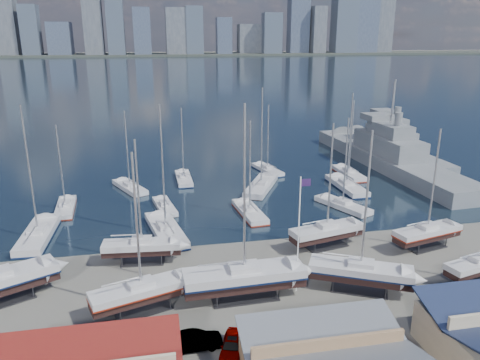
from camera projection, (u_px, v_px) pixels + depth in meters
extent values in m
plane|color=#605E59|center=(272.00, 280.00, 50.23)|extent=(1400.00, 1400.00, 0.00)
cube|color=#172635|center=(164.00, 71.00, 340.76)|extent=(1400.00, 600.00, 0.40)
cube|color=#2D332D|center=(156.00, 55.00, 584.03)|extent=(1400.00, 80.00, 2.20)
cube|color=#595E66|center=(6.00, 17.00, 539.97)|extent=(22.49, 24.47, 83.83)
cube|color=#3D4756|center=(31.00, 30.00, 542.26)|extent=(19.55, 21.83, 55.97)
cube|color=#475166|center=(60.00, 38.00, 556.56)|extent=(26.03, 30.49, 37.14)
cube|color=#595E66|center=(92.00, 16.00, 545.48)|extent=(21.60, 16.58, 87.63)
cube|color=#3D4756|center=(116.00, 25.00, 554.47)|extent=(19.42, 28.42, 67.60)
cube|color=#475166|center=(142.00, 31.00, 565.03)|extent=(20.24, 23.80, 54.09)
cube|color=#595E66|center=(176.00, 31.00, 569.43)|extent=(24.62, 19.72, 54.00)
cube|color=#3D4756|center=(194.00, 30.00, 571.46)|extent=(20.75, 17.93, 55.97)
cube|color=#475166|center=(224.00, 36.00, 578.46)|extent=(18.36, 16.25, 43.03)
cube|color=#595E66|center=(249.00, 39.00, 603.87)|extent=(28.49, 22.03, 35.69)
cube|color=#3D4756|center=(272.00, 33.00, 589.85)|extent=(23.34, 17.87, 49.11)
cube|color=#475166|center=(298.00, 22.00, 606.93)|extent=(25.35, 19.79, 75.95)
cube|color=#595E66|center=(317.00, 30.00, 607.82)|extent=(17.00, 27.45, 57.67)
cube|color=#3D4756|center=(345.00, 10.00, 607.32)|extent=(29.28, 24.05, 106.04)
cube|color=#475166|center=(364.00, 23.00, 626.73)|extent=(30.82, 28.37, 74.41)
cube|color=#595E66|center=(384.00, 22.00, 633.44)|extent=(21.74, 17.03, 77.48)
cube|color=slate|center=(329.00, 344.00, 34.19)|extent=(12.60, 8.40, 1.27)
cube|color=#2D2D33|center=(1.00, 301.00, 46.03)|extent=(6.72, 5.32, 0.16)
cube|color=#2D2D33|center=(143.00, 310.00, 44.62)|extent=(5.74, 3.94, 0.16)
cube|color=black|center=(142.00, 296.00, 44.17)|extent=(9.77, 5.17, 0.76)
cube|color=#B0AFB4|center=(141.00, 289.00, 43.94)|extent=(9.90, 5.55, 0.76)
cube|color=maroon|center=(142.00, 292.00, 44.05)|extent=(10.00, 5.61, 0.15)
cube|color=#B0AFB4|center=(141.00, 283.00, 43.75)|extent=(2.77, 2.28, 0.50)
cylinder|color=#B2B2B7|center=(137.00, 222.00, 41.91)|extent=(0.22, 0.22, 12.88)
cube|color=#2D2D33|center=(143.00, 262.00, 54.08)|extent=(5.05, 2.66, 0.16)
cube|color=black|center=(142.00, 250.00, 53.64)|extent=(9.00, 2.90, 0.71)
cube|color=#B0AFB4|center=(142.00, 244.00, 53.43)|extent=(9.04, 3.27, 0.71)
cube|color=#B0AFB4|center=(141.00, 240.00, 53.25)|extent=(2.34, 1.68, 0.50)
cylinder|color=#B2B2B7|center=(138.00, 192.00, 51.54)|extent=(0.22, 0.22, 11.94)
cube|color=#2D2D33|center=(244.00, 296.00, 46.90)|extent=(6.75, 3.29, 0.16)
cube|color=black|center=(244.00, 282.00, 46.42)|extent=(12.17, 3.33, 0.97)
cube|color=#B0AFB4|center=(244.00, 274.00, 46.14)|extent=(12.19, 3.84, 0.97)
cube|color=#0B1839|center=(244.00, 278.00, 46.27)|extent=(12.31, 3.88, 0.19)
cube|color=#B0AFB4|center=(244.00, 267.00, 45.92)|extent=(3.09, 2.14, 0.50)
cylinder|color=#B2B2B7|center=(244.00, 191.00, 43.57)|extent=(0.22, 0.22, 16.30)
cube|color=#2D2D33|center=(326.00, 246.00, 58.14)|extent=(5.63, 3.54, 0.16)
cube|color=black|center=(327.00, 235.00, 57.69)|extent=(9.75, 4.40, 0.76)
cube|color=#B0AFB4|center=(327.00, 229.00, 57.47)|extent=(9.84, 4.79, 0.76)
cube|color=#B0AFB4|center=(327.00, 224.00, 57.28)|extent=(2.68, 2.10, 0.50)
cylinder|color=#B2B2B7|center=(330.00, 176.00, 55.45)|extent=(0.22, 0.22, 12.80)
cube|color=#2D2D33|center=(359.00, 289.00, 48.21)|extent=(6.23, 4.85, 0.16)
cube|color=black|center=(360.00, 276.00, 47.75)|extent=(10.31, 6.80, 0.82)
cube|color=#B0AFB4|center=(361.00, 269.00, 47.50)|extent=(10.50, 7.18, 0.82)
cube|color=#0B1839|center=(360.00, 272.00, 47.62)|extent=(10.61, 7.26, 0.16)
cube|color=#B0AFB4|center=(361.00, 263.00, 47.31)|extent=(3.08, 2.70, 0.50)
cylinder|color=#B2B2B7|center=(367.00, 201.00, 45.31)|extent=(0.22, 0.22, 13.90)
cube|color=#2D2D33|center=(425.00, 247.00, 57.84)|extent=(5.39, 3.41, 0.16)
cube|color=black|center=(427.00, 236.00, 57.40)|extent=(9.33, 4.26, 0.73)
cube|color=#B0AFB4|center=(428.00, 230.00, 57.18)|extent=(9.42, 4.63, 0.73)
cube|color=maroon|center=(427.00, 233.00, 57.28)|extent=(9.52, 4.67, 0.15)
cube|color=#B0AFB4|center=(428.00, 226.00, 57.00)|extent=(2.57, 2.02, 0.50)
cylinder|color=#B2B2B7|center=(434.00, 180.00, 55.25)|extent=(0.22, 0.22, 12.26)
cube|color=#2D2D33|center=(476.00, 280.00, 49.98)|extent=(4.79, 3.05, 0.16)
cube|color=black|center=(478.00, 268.00, 49.55)|extent=(8.28, 3.83, 0.64)
cube|color=#B0AFB4|center=(479.00, 263.00, 49.36)|extent=(8.36, 4.16, 0.64)
cube|color=#B0AFB4|center=(480.00, 258.00, 49.19)|extent=(2.28, 1.81, 0.50)
cube|color=black|center=(39.00, 241.00, 60.54)|extent=(3.27, 12.06, 0.96)
cube|color=#B0AFB4|center=(38.00, 234.00, 60.26)|extent=(3.77, 12.08, 0.96)
cube|color=#0B1839|center=(39.00, 237.00, 60.39)|extent=(3.81, 12.20, 0.19)
cube|color=#B0AFB4|center=(38.00, 229.00, 60.04)|extent=(2.11, 3.06, 0.50)
cylinder|color=#B2B2B7|center=(29.00, 170.00, 57.71)|extent=(0.22, 0.22, 16.16)
cube|color=black|center=(66.00, 212.00, 70.18)|extent=(2.71, 9.11, 0.72)
cube|color=#B0AFB4|center=(66.00, 207.00, 69.97)|extent=(3.09, 9.13, 0.72)
cube|color=maroon|center=(66.00, 209.00, 70.06)|extent=(3.12, 9.22, 0.14)
cube|color=#B0AFB4|center=(65.00, 203.00, 69.78)|extent=(1.65, 2.34, 0.50)
cylinder|color=#B2B2B7|center=(61.00, 166.00, 68.05)|extent=(0.22, 0.22, 12.13)
cube|color=black|center=(130.00, 191.00, 79.44)|extent=(5.94, 9.39, 0.75)
cube|color=#B0AFB4|center=(130.00, 187.00, 79.22)|extent=(6.29, 9.55, 0.75)
cube|color=#B0AFB4|center=(130.00, 183.00, 79.03)|extent=(2.40, 2.77, 0.50)
cylinder|color=#B2B2B7|center=(127.00, 149.00, 77.23)|extent=(0.22, 0.22, 12.58)
cube|color=black|center=(166.00, 236.00, 61.83)|extent=(5.01, 12.20, 0.95)
cube|color=#B0AFB4|center=(166.00, 230.00, 61.55)|extent=(5.50, 12.30, 0.95)
cube|color=#0B1839|center=(166.00, 233.00, 61.68)|extent=(5.56, 12.42, 0.19)
cube|color=#B0AFB4|center=(166.00, 225.00, 61.34)|extent=(2.52, 3.29, 0.50)
cylinder|color=#B2B2B7|center=(163.00, 168.00, 59.02)|extent=(0.22, 0.22, 16.04)
cube|color=black|center=(165.00, 210.00, 70.67)|extent=(3.30, 8.40, 0.65)
cube|color=#B0AFB4|center=(165.00, 206.00, 70.47)|extent=(3.64, 8.46, 0.65)
cube|color=#B0AFB4|center=(165.00, 203.00, 70.30)|extent=(1.70, 2.25, 0.50)
cylinder|color=#B2B2B7|center=(163.00, 169.00, 68.73)|extent=(0.22, 0.22, 11.05)
cube|color=black|center=(184.00, 182.00, 84.19)|extent=(2.28, 9.15, 0.73)
cube|color=#B0AFB4|center=(184.00, 178.00, 83.98)|extent=(2.67, 9.15, 0.73)
cube|color=#0B1839|center=(184.00, 180.00, 84.08)|extent=(2.69, 9.24, 0.15)
cube|color=#B0AFB4|center=(184.00, 175.00, 83.79)|extent=(1.56, 2.30, 0.50)
cylinder|color=#B2B2B7|center=(182.00, 143.00, 82.04)|extent=(0.22, 0.22, 12.31)
cube|color=black|center=(250.00, 216.00, 68.46)|extent=(3.29, 9.82, 0.77)
cube|color=#B0AFB4|center=(250.00, 211.00, 68.23)|extent=(3.69, 9.86, 0.77)
cube|color=maroon|center=(250.00, 214.00, 68.34)|extent=(3.73, 9.96, 0.15)
cube|color=#B0AFB4|center=(250.00, 207.00, 68.04)|extent=(1.86, 2.56, 0.50)
cylinder|color=#B2B2B7|center=(250.00, 166.00, 66.18)|extent=(0.22, 0.22, 13.00)
cube|color=black|center=(261.00, 191.00, 79.79)|extent=(7.93, 11.85, 0.95)
cube|color=#B0AFB4|center=(261.00, 186.00, 79.51)|extent=(8.38, 12.08, 0.95)
cube|color=#B0AFB4|center=(261.00, 182.00, 79.29)|extent=(3.13, 3.55, 0.50)
cylinder|color=#B2B2B7|center=(262.00, 137.00, 76.98)|extent=(0.22, 0.22, 16.03)
cube|color=black|center=(267.00, 173.00, 89.81)|extent=(4.25, 9.16, 0.71)
cube|color=#B0AFB4|center=(267.00, 169.00, 89.60)|extent=(4.61, 9.25, 0.71)
cube|color=#0B1839|center=(267.00, 171.00, 89.69)|extent=(4.66, 9.35, 0.14)
cube|color=#B0AFB4|center=(267.00, 166.00, 89.42)|extent=(2.00, 2.53, 0.50)
cylinder|color=#B2B2B7|center=(268.00, 137.00, 87.70)|extent=(0.22, 0.22, 12.03)
cube|color=black|center=(342.00, 210.00, 71.07)|extent=(6.07, 9.65, 0.77)
cube|color=#B0AFB4|center=(343.00, 205.00, 70.85)|extent=(6.43, 9.82, 0.77)
cube|color=#B0AFB4|center=(343.00, 201.00, 70.66)|extent=(2.46, 2.85, 0.50)
cylinder|color=#B2B2B7|center=(346.00, 161.00, 68.81)|extent=(0.22, 0.22, 12.93)
cube|color=black|center=(346.00, 190.00, 80.02)|extent=(3.10, 11.35, 0.90)
cube|color=#B0AFB4|center=(347.00, 185.00, 79.75)|extent=(3.57, 11.37, 0.90)
cube|color=#0B1839|center=(346.00, 188.00, 79.87)|extent=(3.60, 11.48, 0.18)
cube|color=#B0AFB4|center=(347.00, 181.00, 79.54)|extent=(1.99, 2.88, 0.50)
cylinder|color=#B2B2B7|center=(350.00, 139.00, 77.35)|extent=(0.22, 0.22, 15.20)
cube|color=black|center=(349.00, 177.00, 87.42)|extent=(2.65, 9.78, 0.78)
cube|color=#B0AFB4|center=(349.00, 173.00, 87.19)|extent=(3.06, 9.79, 0.78)
cube|color=maroon|center=(349.00, 175.00, 87.29)|extent=(3.09, 9.89, 0.16)
cube|color=#B0AFB4|center=(349.00, 170.00, 87.00)|extent=(1.72, 2.48, 0.50)
cylinder|color=#B2B2B7|center=(351.00, 136.00, 85.12)|extent=(0.22, 0.22, 13.09)
cube|color=slate|center=(387.00, 164.00, 93.29)|extent=(10.82, 49.14, 4.39)
cube|color=slate|center=(389.00, 144.00, 92.10)|extent=(7.29, 17.42, 3.60)
cube|color=slate|center=(390.00, 129.00, 91.21)|extent=(5.28, 10.02, 2.40)
cube|color=slate|center=(378.00, 117.00, 95.21)|extent=(5.75, 5.21, 1.20)
cylinder|color=#B2B2B7|center=(393.00, 103.00, 89.66)|extent=(0.30, 0.30, 8.00)
cube|color=slate|center=(389.00, 152.00, 103.05)|extent=(7.45, 39.41, 3.53)
cube|color=slate|center=(390.00, 136.00, 101.99)|extent=(5.43, 13.88, 3.60)
cube|color=slate|center=(392.00, 123.00, 101.10)|extent=(4.00, 7.96, 2.40)
cube|color=slate|center=(383.00, 112.00, 104.25)|extent=(4.51, 4.05, 1.20)
cylinder|color=#B2B2B7|center=(394.00, 99.00, 99.55)|extent=(0.30, 0.30, 8.00)
imported|color=gray|center=(232.00, 345.00, 38.52)|extent=(2.96, 4.58, 1.45)
imported|color=gray|center=(196.00, 341.00, 39.06)|extent=(4.57, 1.70, 1.49)
imported|color=gray|center=(374.00, 329.00, 40.45)|extent=(3.37, 6.09, 1.61)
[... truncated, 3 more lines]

